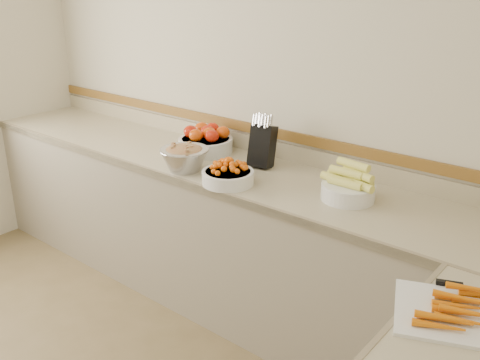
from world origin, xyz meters
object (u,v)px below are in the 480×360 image
Objects in this scene: tomato_bowl at (206,141)px; cutting_board at (462,312)px; rhubarb_bowl at (184,157)px; corn_bowl at (349,187)px; cherry_tomato_bowl at (228,175)px; knife_block at (262,145)px.

tomato_bowl reaches higher than cutting_board.
rhubarb_bowl is at bearing -67.15° from tomato_bowl.
corn_bowl is 0.94m from rhubarb_bowl.
cherry_tomato_bowl is 0.63m from corn_bowl.
corn_bowl is at bearing -11.47° from knife_block.
rhubarb_bowl is 1.72m from cutting_board.
corn_bowl is (1.05, -0.11, -0.01)m from tomato_bowl.
knife_block is 1.13× the size of rhubarb_bowl.
tomato_bowl is 1.22× the size of cherry_tomato_bowl.
corn_bowl is at bearing 13.16° from rhubarb_bowl.
cutting_board is at bearing -14.12° from rhubarb_bowl.
cherry_tomato_bowl is at bearing -0.01° from rhubarb_bowl.
cutting_board is (1.67, -0.42, -0.06)m from rhubarb_bowl.
rhubarb_bowl is (-0.91, -0.21, 0.02)m from corn_bowl.
rhubarb_bowl is at bearing -166.84° from corn_bowl.
corn_bowl reaches higher than cutting_board.
tomato_bowl is at bearing 144.63° from cherry_tomato_bowl.
rhubarb_bowl is (-0.29, -0.34, -0.05)m from knife_block.
rhubarb_bowl is (-0.32, 0.00, 0.03)m from cherry_tomato_bowl.
corn_bowl is 0.58× the size of cutting_board.
tomato_bowl is at bearing 174.00° from corn_bowl.
knife_block is 0.35m from cherry_tomato_bowl.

